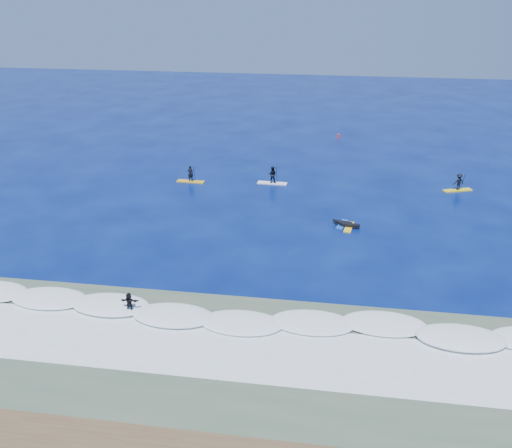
% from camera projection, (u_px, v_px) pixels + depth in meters
% --- Properties ---
extents(ground, '(160.00, 160.00, 0.00)m').
position_uv_depth(ground, '(253.00, 244.00, 41.97)').
color(ground, '#04104B').
rests_on(ground, ground).
extents(shallow_water, '(90.00, 13.00, 0.01)m').
position_uv_depth(shallow_water, '(210.00, 360.00, 29.28)').
color(shallow_water, '#3C5240').
rests_on(shallow_water, ground).
extents(breaking_wave, '(40.00, 6.00, 0.30)m').
position_uv_depth(breaking_wave, '(226.00, 318.00, 32.90)').
color(breaking_wave, white).
rests_on(breaking_wave, ground).
extents(whitewater, '(34.00, 5.00, 0.02)m').
position_uv_depth(whitewater, '(214.00, 349.00, 30.18)').
color(whitewater, silver).
rests_on(whitewater, ground).
extents(sup_paddler_left, '(2.70, 0.80, 1.87)m').
position_uv_depth(sup_paddler_left, '(191.00, 176.00, 54.49)').
color(sup_paddler_left, gold).
rests_on(sup_paddler_left, ground).
extents(sup_paddler_center, '(2.83, 0.79, 1.97)m').
position_uv_depth(sup_paddler_center, '(272.00, 176.00, 54.00)').
color(sup_paddler_center, white).
rests_on(sup_paddler_center, ground).
extents(sup_paddler_right, '(2.74, 1.55, 1.88)m').
position_uv_depth(sup_paddler_right, '(459.00, 183.00, 52.20)').
color(sup_paddler_right, yellow).
rests_on(sup_paddler_right, ground).
extents(prone_paddler_near, '(1.67, 2.15, 0.44)m').
position_uv_depth(prone_paddler_near, '(349.00, 226.00, 44.70)').
color(prone_paddler_near, yellow).
rests_on(prone_paddler_near, ground).
extents(prone_paddler_far, '(1.58, 2.06, 0.42)m').
position_uv_depth(prone_paddler_far, '(342.00, 223.00, 45.17)').
color(prone_paddler_far, blue).
rests_on(prone_paddler_far, ground).
extents(wave_surfer, '(1.76, 0.55, 1.26)m').
position_uv_depth(wave_surfer, '(129.00, 304.00, 32.96)').
color(wave_surfer, silver).
rests_on(wave_surfer, breaking_wave).
extents(marker_buoy, '(0.28, 0.28, 0.66)m').
position_uv_depth(marker_buoy, '(339.00, 136.00, 69.54)').
color(marker_buoy, red).
rests_on(marker_buoy, ground).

